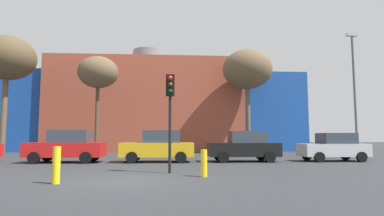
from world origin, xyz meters
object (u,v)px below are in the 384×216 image
Objects in this scene: parked_car_3 at (244,146)px; bollard_yellow_0 at (56,165)px; parked_car_1 at (67,146)px; bollard_yellow_1 at (204,163)px; parked_car_4 at (334,147)px; bare_tree_2 at (7,59)px; bare_tree_1 at (98,73)px; bare_tree_0 at (247,70)px; traffic_light_island at (170,100)px; parked_car_2 at (158,146)px; street_lamp at (354,87)px.

bollard_yellow_0 is (-8.08, -8.92, -0.34)m from parked_car_3.
parked_car_1 reaches higher than bollard_yellow_1.
parked_car_4 is 26.40m from bare_tree_2.
bare_tree_1 is 18.77m from bollard_yellow_0.
parked_car_1 is 1.09× the size of parked_car_4.
bare_tree_2 is at bearing -18.35° from parked_car_4.
bare_tree_0 reaches higher than parked_car_1.
bare_tree_0 is 21.48m from bare_tree_2.
parked_car_4 is 3.47× the size of bollard_yellow_0.
parked_car_1 is at bearing 0.00° from parked_car_3.
traffic_light_island is (6.09, -6.14, 2.06)m from parked_car_1.
parked_car_4 is at bearing -27.05° from bare_tree_1.
traffic_light_island is (-10.19, -6.14, 2.13)m from parked_car_4.
bare_tree_2 reaches higher than parked_car_2.
bare_tree_2 is at bearing 134.61° from bollard_yellow_1.
bollard_yellow_0 is at bearing 72.34° from parked_car_2.
parked_car_2 is 0.43× the size of bare_tree_0.
traffic_light_island reaches higher than parked_car_3.
bare_tree_1 is at bearing -171.05° from bare_tree_0.
parked_car_3 reaches higher than parked_car_4.
bare_tree_0 is at bearing 60.69° from bollard_yellow_0.
traffic_light_island is at bearing -45.47° from bare_tree_2.
parked_car_3 is at bearing -165.71° from street_lamp.
parked_car_1 is 3.77× the size of bollard_yellow_0.
parked_car_1 is 5.37m from parked_car_2.
traffic_light_island is 3.08m from bollard_yellow_1.
bollard_yellow_0 is 20.45m from street_lamp.
bollard_yellow_0 is 1.16× the size of bollard_yellow_1.
parked_car_1 reaches higher than bollard_yellow_0.
parked_car_3 is at bearing -23.46° from bare_tree_2.
parked_car_3 is 1.05× the size of traffic_light_island.
parked_car_1 is at bearing 134.88° from bollard_yellow_1.
bollard_yellow_1 is 15.82m from street_lamp.
parked_car_4 is (5.67, 0.00, -0.05)m from parked_car_3.
parked_car_4 is 4.02× the size of bollard_yellow_1.
parked_car_1 is 10.61m from parked_car_3.
bollard_yellow_1 is (15.18, -15.39, -7.63)m from bare_tree_2.
parked_car_4 reaches higher than bollard_yellow_0.
bare_tree_1 reaches higher than parked_car_3.
parked_car_2 is 9.37m from bollard_yellow_0.
traffic_light_island is 0.48× the size of bare_tree_1.
parked_car_4 is 19.62m from bare_tree_1.
parked_car_1 reaches higher than parked_car_2.
bare_tree_1 reaches higher than bollard_yellow_0.
parked_car_2 is at bearing 0.00° from parked_car_4.
parked_car_4 reaches higher than bollard_yellow_1.
bare_tree_1 is at bearing -37.83° from parked_car_3.
bare_tree_1 is 7.35× the size of bollard_yellow_0.
parked_car_2 is 1.06× the size of traffic_light_island.
bare_tree_0 is 10.00× the size of bollard_yellow_1.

